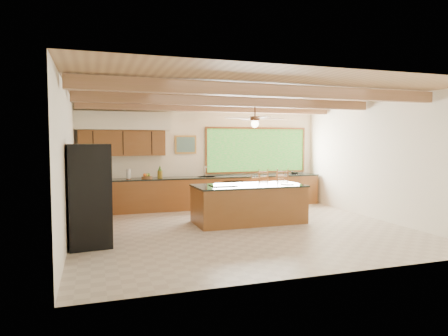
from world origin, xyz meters
name	(u,v)px	position (x,y,z in m)	size (l,w,h in m)	color
ground	(242,229)	(0.00, 0.00, 0.00)	(7.20, 7.20, 0.00)	beige
room_shell	(226,130)	(-0.17, 0.65, 2.21)	(7.27, 6.54, 3.02)	white
counter_run	(182,195)	(-0.82, 2.52, 0.46)	(7.12, 3.10, 1.27)	brown
island	(249,204)	(0.39, 0.60, 0.46)	(2.63, 1.25, 0.93)	brown
refrigerator	(89,196)	(-3.22, -0.51, 0.95)	(0.81, 0.79, 1.90)	black
bar_stool_a	(260,185)	(1.46, 2.39, 0.69)	(0.52, 0.52, 1.16)	brown
bar_stool_b	(253,189)	(1.16, 2.19, 0.60)	(0.44, 0.44, 1.01)	brown
bar_stool_c	(281,184)	(2.04, 2.24, 0.69)	(0.43, 0.43, 1.17)	brown
bar_stool_d	(277,186)	(1.99, 2.39, 0.62)	(0.49, 0.49, 1.05)	brown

